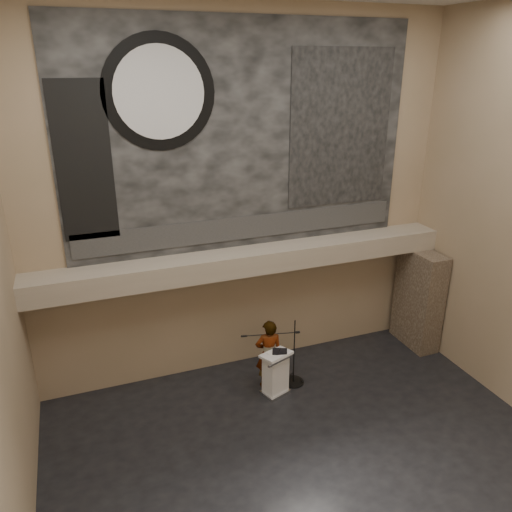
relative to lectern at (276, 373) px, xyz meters
name	(u,v)px	position (x,y,z in m)	size (l,w,h in m)	color
floor	(314,467)	(-0.18, -2.39, -0.55)	(10.00, 10.00, 0.00)	black
wall_back	(244,202)	(-0.18, 1.61, 3.70)	(10.00, 0.02, 8.50)	#907B5B
soffit	(250,260)	(-0.18, 1.21, 2.40)	(10.00, 0.80, 0.50)	gray
sprinkler_left	(184,282)	(-1.78, 1.16, 2.12)	(0.04, 0.04, 0.06)	#B2893D
sprinkler_right	(323,261)	(1.72, 1.16, 2.12)	(0.04, 0.04, 0.06)	#B2893D
banner	(244,139)	(-0.18, 1.58, 5.15)	(8.00, 0.05, 5.00)	black
banner_text_strip	(245,228)	(-0.18, 1.54, 3.10)	(7.76, 0.02, 0.55)	#2B2B2B
banner_clock_rim	(159,93)	(-1.98, 1.54, 6.15)	(2.30, 2.30, 0.02)	black
banner_clock_face	(159,93)	(-1.98, 1.52, 6.15)	(1.84, 1.84, 0.02)	silver
banner_building_print	(341,129)	(2.22, 1.54, 5.25)	(2.60, 0.02, 3.60)	black
banner_brick_print	(84,163)	(-3.58, 1.54, 4.85)	(1.10, 0.02, 3.20)	black
stone_pier	(419,298)	(4.47, 0.76, 0.80)	(0.60, 1.40, 2.70)	#44362A
lectern	(276,373)	(0.00, 0.00, 0.00)	(0.79, 0.67, 1.13)	silver
binder	(280,352)	(0.09, 0.00, 0.56)	(0.33, 0.27, 0.04)	black
papers	(273,354)	(-0.06, -0.01, 0.55)	(0.22, 0.31, 0.01)	white
speaker_person	(269,354)	(-0.04, 0.34, 0.33)	(0.64, 0.42, 1.76)	silver
mic_stand	(292,374)	(0.53, 0.26, -0.30)	(1.49, 0.55, 1.70)	black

